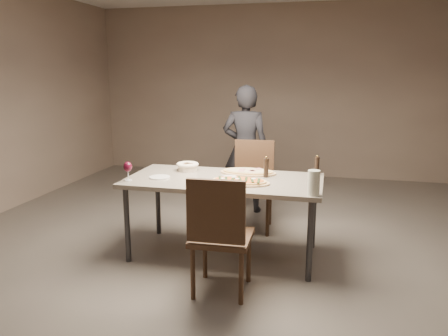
% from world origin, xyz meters
% --- Properties ---
extents(room, '(7.00, 7.00, 7.00)m').
position_xyz_m(room, '(0.00, 0.00, 1.40)').
color(room, '#5E5851').
rests_on(room, ground).
extents(dining_table, '(1.80, 0.90, 0.75)m').
position_xyz_m(dining_table, '(0.00, 0.00, 0.69)').
color(dining_table, gray).
rests_on(dining_table, ground).
extents(zucchini_pizza, '(0.55, 0.30, 0.05)m').
position_xyz_m(zucchini_pizza, '(0.17, -0.14, 0.77)').
color(zucchini_pizza, tan).
rests_on(zucchini_pizza, dining_table).
extents(ham_pizza, '(0.55, 0.30, 0.04)m').
position_xyz_m(ham_pizza, '(0.18, 0.26, 0.77)').
color(ham_pizza, tan).
rests_on(ham_pizza, dining_table).
extents(bread_basket, '(0.22, 0.22, 0.08)m').
position_xyz_m(bread_basket, '(-0.44, 0.24, 0.80)').
color(bread_basket, '#F3E2C5').
rests_on(bread_basket, dining_table).
extents(oil_dish, '(0.13, 0.13, 0.01)m').
position_xyz_m(oil_dish, '(0.05, 0.04, 0.76)').
color(oil_dish, white).
rests_on(oil_dish, dining_table).
extents(pepper_mill_left, '(0.05, 0.05, 0.20)m').
position_xyz_m(pepper_mill_left, '(0.37, 0.14, 0.85)').
color(pepper_mill_left, black).
rests_on(pepper_mill_left, dining_table).
extents(pepper_mill_right, '(0.05, 0.05, 0.19)m').
position_xyz_m(pepper_mill_right, '(0.83, 0.38, 0.84)').
color(pepper_mill_right, black).
rests_on(pepper_mill_right, dining_table).
extents(carafe, '(0.10, 0.10, 0.20)m').
position_xyz_m(carafe, '(0.83, -0.37, 0.85)').
color(carafe, silver).
rests_on(carafe, dining_table).
extents(wine_glass, '(0.08, 0.08, 0.18)m').
position_xyz_m(wine_glass, '(-0.83, -0.28, 0.87)').
color(wine_glass, silver).
rests_on(wine_glass, dining_table).
extents(side_plate, '(0.19, 0.19, 0.01)m').
position_xyz_m(side_plate, '(-0.59, -0.12, 0.76)').
color(side_plate, white).
rests_on(side_plate, dining_table).
extents(chair_near, '(0.47, 0.47, 0.97)m').
position_xyz_m(chair_near, '(0.16, -0.79, 0.54)').
color(chair_near, '#3E291A').
rests_on(chair_near, ground).
extents(chair_far, '(0.49, 0.49, 0.97)m').
position_xyz_m(chair_far, '(0.13, 0.83, 0.55)').
color(chair_far, '#3E291A').
rests_on(chair_far, ground).
extents(diner, '(0.58, 0.39, 1.57)m').
position_xyz_m(diner, '(-0.07, 1.40, 0.79)').
color(diner, black).
rests_on(diner, ground).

